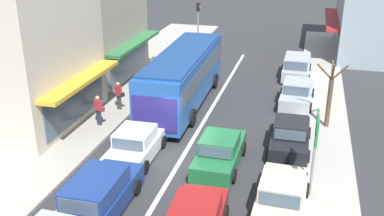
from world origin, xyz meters
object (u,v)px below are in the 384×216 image
at_px(wagon_adjacent_lane_trail, 99,195).
at_px(pedestrian_far_walker, 119,94).
at_px(sedan_adjacent_lane_lead, 136,145).
at_px(parked_sedan_kerb_second, 290,136).
at_px(parked_wagon_kerb_rear, 297,67).
at_px(traffic_light_downstreet, 198,19).
at_px(pedestrian_browsing_midblock, 154,66).
at_px(pedestrian_with_handbag_near, 98,109).
at_px(street_tree_right, 330,97).
at_px(city_bus, 183,74).
at_px(parked_sedan_kerb_third, 297,93).
at_px(sedan_behind_bus_near, 220,152).
at_px(directional_road_sign, 316,136).
at_px(parked_sedan_kerb_front, 281,197).

height_order(wagon_adjacent_lane_trail, pedestrian_far_walker, pedestrian_far_walker).
xyz_separation_m(sedan_adjacent_lane_lead, parked_sedan_kerb_second, (6.72, 2.77, 0.00)).
xyz_separation_m(parked_wagon_kerb_rear, traffic_light_downstreet, (-8.28, 4.45, 2.11)).
bearing_deg(pedestrian_browsing_midblock, pedestrian_with_handbag_near, -91.79).
bearing_deg(wagon_adjacent_lane_trail, street_tree_right, 50.49).
bearing_deg(city_bus, pedestrian_far_walker, -147.93).
height_order(sedan_adjacent_lane_lead, pedestrian_far_walker, pedestrian_far_walker).
relative_size(parked_sedan_kerb_third, parked_wagon_kerb_rear, 0.94).
distance_m(sedan_behind_bus_near, directional_road_sign, 4.71).
relative_size(sedan_adjacent_lane_lead, wagon_adjacent_lane_trail, 0.93).
bearing_deg(sedan_behind_bus_near, street_tree_right, 49.20).
relative_size(sedan_behind_bus_near, parked_sedan_kerb_third, 0.99).
bearing_deg(wagon_adjacent_lane_trail, sedan_adjacent_lane_lead, 93.29).
bearing_deg(parked_sedan_kerb_front, wagon_adjacent_lane_trail, -165.22).
distance_m(parked_sedan_kerb_second, traffic_light_downstreet, 18.09).
relative_size(city_bus, parked_wagon_kerb_rear, 2.41).
xyz_separation_m(parked_sedan_kerb_third, parked_wagon_kerb_rear, (-0.27, 5.30, 0.08)).
relative_size(parked_sedan_kerb_second, directional_road_sign, 1.17).
relative_size(sedan_behind_bus_near, pedestrian_with_handbag_near, 2.59).
bearing_deg(pedestrian_far_walker, sedan_behind_bus_near, -34.72).
bearing_deg(parked_wagon_kerb_rear, directional_road_sign, -85.34).
height_order(street_tree_right, pedestrian_with_handbag_near, street_tree_right).
xyz_separation_m(parked_sedan_kerb_second, pedestrian_browsing_midblock, (-9.62, 7.92, 0.40)).
relative_size(parked_wagon_kerb_rear, pedestrian_with_handbag_near, 2.77).
bearing_deg(pedestrian_browsing_midblock, wagon_adjacent_lane_trail, -78.17).
bearing_deg(street_tree_right, parked_sedan_kerb_second, -120.92).
xyz_separation_m(wagon_adjacent_lane_trail, parked_sedan_kerb_front, (6.47, 1.71, -0.08)).
bearing_deg(traffic_light_downstreet, sedan_behind_bus_near, -72.99).
bearing_deg(parked_sedan_kerb_front, sedan_adjacent_lane_lead, 158.93).
bearing_deg(street_tree_right, traffic_light_downstreet, 128.39).
xyz_separation_m(parked_sedan_kerb_front, pedestrian_with_handbag_near, (-9.86, 5.28, 0.40)).
relative_size(parked_wagon_kerb_rear, traffic_light_downstreet, 1.08).
height_order(parked_wagon_kerb_rear, street_tree_right, street_tree_right).
xyz_separation_m(city_bus, street_tree_right, (8.22, -1.38, -0.13)).
bearing_deg(traffic_light_downstreet, parked_sedan_kerb_front, -68.10).
distance_m(parked_sedan_kerb_third, traffic_light_downstreet, 13.15).
bearing_deg(pedestrian_browsing_midblock, directional_road_sign, -48.46).
bearing_deg(parked_sedan_kerb_second, directional_road_sign, -75.95).
distance_m(pedestrian_browsing_midblock, pedestrian_far_walker, 5.69).
height_order(city_bus, traffic_light_downstreet, traffic_light_downstreet).
distance_m(wagon_adjacent_lane_trail, parked_sedan_kerb_front, 6.70).
xyz_separation_m(parked_sedan_kerb_front, pedestrian_browsing_midblock, (-9.61, 13.28, 0.40)).
bearing_deg(directional_road_sign, sedan_behind_bus_near, 157.87).
height_order(city_bus, parked_wagon_kerb_rear, city_bus).
height_order(parked_sedan_kerb_second, pedestrian_browsing_midblock, pedestrian_browsing_midblock).
xyz_separation_m(parked_sedan_kerb_third, pedestrian_far_walker, (-9.76, -3.82, 0.40)).
relative_size(parked_sedan_kerb_front, parked_wagon_kerb_rear, 0.94).
bearing_deg(pedestrian_with_handbag_near, sedan_adjacent_lane_lead, -40.57).
distance_m(traffic_light_downstreet, pedestrian_browsing_midblock, 8.17).
bearing_deg(sedan_behind_bus_near, city_bus, 117.91).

